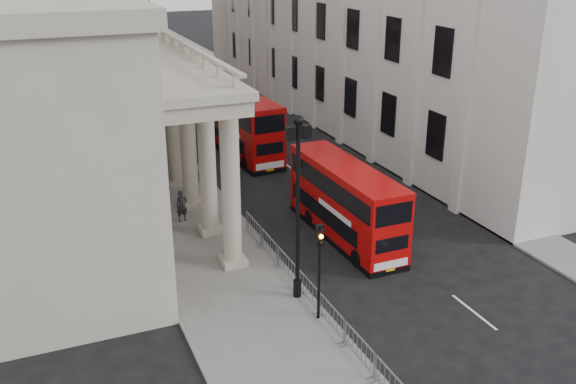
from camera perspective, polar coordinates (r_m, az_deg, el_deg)
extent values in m
plane|color=black|center=(26.38, 5.60, -13.23)|extent=(260.00, 260.00, 0.00)
cube|color=slate|center=(51.73, -13.22, 4.13)|extent=(6.00, 140.00, 0.12)
cube|color=slate|center=(56.57, 3.50, 6.13)|extent=(3.00, 140.00, 0.12)
cube|color=slate|center=(52.25, -10.04, 4.55)|extent=(0.20, 140.00, 0.14)
cube|color=#A9A18E|center=(38.03, -21.92, 6.26)|extent=(9.00, 28.00, 12.00)
cube|color=#60605E|center=(112.73, -14.55, 15.21)|extent=(8.00, 8.00, 8.00)
cylinder|color=black|center=(28.91, 0.83, -8.52)|extent=(0.36, 0.36, 0.80)
cylinder|color=black|center=(27.29, 0.87, -1.96)|extent=(0.18, 0.18, 8.00)
sphere|color=black|center=(25.93, 0.92, 6.38)|extent=(0.44, 0.44, 0.44)
cube|color=black|center=(26.20, 1.62, 5.40)|extent=(0.35, 0.35, 0.55)
cube|color=black|center=(25.94, 0.20, 5.24)|extent=(0.35, 0.35, 0.55)
cylinder|color=black|center=(42.73, -7.72, 1.49)|extent=(0.36, 0.36, 0.80)
cylinder|color=black|center=(41.66, -7.97, 6.15)|extent=(0.18, 0.18, 8.00)
sphere|color=black|center=(40.78, -8.26, 11.72)|extent=(0.44, 0.44, 0.44)
cube|color=black|center=(40.95, -7.74, 11.07)|extent=(0.35, 0.35, 0.55)
cube|color=black|center=(40.78, -8.71, 10.98)|extent=(0.35, 0.35, 0.55)
cylinder|color=black|center=(57.70, -11.97, 6.48)|extent=(0.36, 0.36, 0.80)
cylinder|color=black|center=(56.90, -12.25, 9.98)|extent=(0.18, 0.18, 8.00)
sphere|color=black|center=(56.26, -12.59, 14.07)|extent=(0.44, 0.44, 0.44)
cube|color=black|center=(56.39, -12.19, 13.61)|extent=(0.35, 0.35, 0.55)
cube|color=black|center=(56.27, -12.90, 13.53)|extent=(0.35, 0.35, 0.55)
cylinder|color=black|center=(26.72, 2.76, -8.04)|extent=(0.12, 0.12, 3.40)
cube|color=black|center=(25.73, 2.85, -3.87)|extent=(0.28, 0.22, 0.90)
sphere|color=black|center=(25.50, 2.98, -3.37)|extent=(0.18, 0.18, 0.18)
sphere|color=orange|center=(25.63, 2.97, -3.98)|extent=(0.18, 0.18, 0.18)
sphere|color=black|center=(25.76, 2.96, -4.58)|extent=(0.18, 0.18, 0.18)
cube|color=gray|center=(24.92, 6.36, -13.69)|extent=(0.50, 2.30, 1.10)
cube|color=gray|center=(26.64, 3.90, -11.05)|extent=(0.50, 2.30, 1.10)
cube|color=gray|center=(28.45, 1.78, -8.72)|extent=(0.50, 2.30, 1.10)
cube|color=gray|center=(30.33, -0.05, -6.66)|extent=(0.50, 2.30, 1.10)
cube|color=gray|center=(32.27, -1.66, -4.85)|extent=(0.50, 2.30, 1.10)
cube|color=gray|center=(34.27, -3.08, -3.23)|extent=(0.50, 2.30, 1.10)
cube|color=#BD0808|center=(34.45, 5.07, -2.18)|extent=(2.37, 9.37, 1.78)
cube|color=#BD0808|center=(33.76, 5.17, 0.69)|extent=(2.37, 9.37, 1.56)
cube|color=#BD0808|center=(33.46, 5.22, 2.11)|extent=(2.41, 9.41, 0.22)
cube|color=black|center=(34.88, 5.02, -3.75)|extent=(2.39, 9.37, 0.31)
cube|color=black|center=(34.37, 5.09, -1.84)|extent=(2.40, 7.59, 0.89)
cube|color=black|center=(33.73, 5.18, 0.83)|extent=(2.42, 8.84, 0.98)
cube|color=white|center=(31.13, 9.12, -6.37)|extent=(1.87, 0.08, 0.40)
cube|color=yellow|center=(31.26, 9.10, -6.85)|extent=(0.49, 0.04, 0.12)
cylinder|color=black|center=(31.78, 6.21, -5.87)|extent=(0.30, 0.89, 0.89)
cylinder|color=black|center=(32.74, 9.29, -5.18)|extent=(0.30, 0.89, 0.89)
cylinder|color=black|center=(36.11, 1.99, -2.27)|extent=(0.30, 0.89, 0.89)
cylinder|color=black|center=(36.95, 4.81, -1.77)|extent=(0.30, 0.89, 0.89)
cube|color=#B70808|center=(48.20, -4.24, 4.98)|extent=(3.15, 10.61, 1.99)
cube|color=#B70808|center=(47.66, -4.30, 7.37)|extent=(3.15, 10.61, 1.75)
cube|color=#B70808|center=(47.43, -4.34, 8.53)|extent=(3.19, 10.65, 0.25)
cube|color=black|center=(48.54, -4.20, 3.65)|extent=(3.17, 10.61, 0.35)
cube|color=black|center=(48.13, -4.24, 5.26)|extent=(3.08, 8.62, 1.00)
cube|color=black|center=(47.63, -4.31, 7.48)|extent=(3.17, 10.01, 1.10)
cube|color=white|center=(43.83, -1.62, 2.38)|extent=(2.09, 0.19, 0.45)
cube|color=yellow|center=(43.93, -1.61, 1.97)|extent=(0.55, 0.07, 0.13)
cylinder|color=black|center=(44.84, -3.77, 2.58)|extent=(0.38, 1.02, 1.00)
cylinder|color=black|center=(45.69, -1.16, 2.99)|extent=(0.38, 1.02, 1.00)
cylinder|color=black|center=(50.25, -6.46, 4.58)|extent=(0.38, 1.02, 1.00)
cylinder|color=black|center=(51.02, -4.08, 4.92)|extent=(0.38, 1.02, 1.00)
imported|color=black|center=(36.63, -9.42, -1.23)|extent=(0.69, 0.48, 1.79)
imported|color=black|center=(41.50, -10.99, 1.33)|extent=(1.04, 0.99, 1.70)
imported|color=black|center=(44.16, -10.07, 2.57)|extent=(0.82, 0.58, 1.60)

